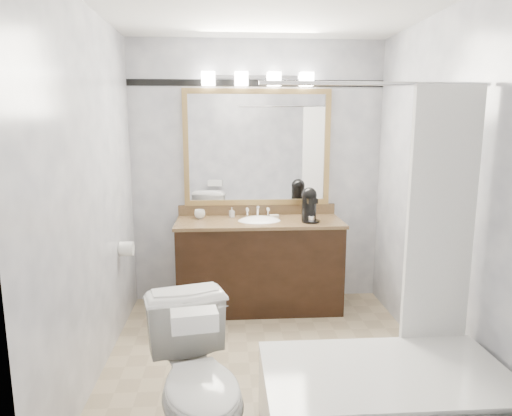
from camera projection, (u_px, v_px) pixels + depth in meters
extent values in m
cube|color=tan|center=(269.00, 362.00, 3.37)|extent=(2.40, 2.60, 0.01)
cube|color=white|center=(271.00, 0.00, 2.90)|extent=(2.40, 2.60, 0.01)
cube|color=silver|center=(257.00, 174.00, 4.41)|extent=(2.40, 0.01, 2.50)
cube|color=silver|center=(302.00, 245.00, 1.85)|extent=(2.40, 0.01, 2.50)
cube|color=silver|center=(91.00, 197.00, 3.05)|extent=(0.01, 2.60, 2.50)
cube|color=silver|center=(440.00, 193.00, 3.21)|extent=(0.01, 2.60, 2.50)
cube|color=black|center=(259.00, 266.00, 4.28)|extent=(1.50, 0.55, 0.82)
cube|color=#9A7549|center=(259.00, 222.00, 4.21)|extent=(1.53, 0.58, 0.03)
cube|color=#9A7549|center=(257.00, 210.00, 4.46)|extent=(1.53, 0.03, 0.10)
ellipsoid|color=white|center=(259.00, 224.00, 4.21)|extent=(0.44, 0.34, 0.14)
cube|color=tan|center=(257.00, 91.00, 4.24)|extent=(1.40, 0.04, 0.05)
cube|color=tan|center=(257.00, 202.00, 4.44)|extent=(1.40, 0.04, 0.05)
cube|color=tan|center=(186.00, 148.00, 4.30)|extent=(0.05, 0.04, 1.00)
cube|color=tan|center=(327.00, 148.00, 4.39)|extent=(0.05, 0.04, 1.00)
cube|color=white|center=(257.00, 148.00, 4.35)|extent=(1.30, 0.01, 1.00)
cube|color=silver|center=(257.00, 77.00, 4.21)|extent=(0.90, 0.05, 0.03)
cube|color=white|center=(208.00, 79.00, 4.14)|extent=(0.12, 0.12, 0.12)
cube|color=white|center=(241.00, 79.00, 4.16)|extent=(0.12, 0.12, 0.12)
cube|color=white|center=(274.00, 79.00, 4.18)|extent=(0.12, 0.12, 0.12)
cube|color=white|center=(306.00, 79.00, 4.20)|extent=(0.12, 0.12, 0.12)
cube|color=black|center=(257.00, 83.00, 4.24)|extent=(2.40, 0.01, 0.06)
cube|color=white|center=(384.00, 408.00, 2.46)|extent=(1.30, 0.72, 0.45)
cylinder|color=silver|center=(376.00, 84.00, 2.51)|extent=(1.30, 0.02, 0.02)
cube|color=white|center=(441.00, 220.00, 2.67)|extent=(0.40, 0.04, 1.55)
cylinder|color=white|center=(127.00, 249.00, 3.81)|extent=(0.11, 0.12, 0.12)
imported|color=white|center=(199.00, 385.00, 2.36)|extent=(0.65, 0.89, 0.81)
cube|color=white|center=(194.00, 320.00, 2.08)|extent=(0.23, 0.15, 0.09)
cylinder|color=black|center=(311.00, 221.00, 4.13)|extent=(0.16, 0.16, 0.02)
cylinder|color=black|center=(309.00, 208.00, 4.16)|extent=(0.13, 0.13, 0.23)
sphere|color=black|center=(309.00, 195.00, 4.14)|extent=(0.14, 0.14, 0.14)
cube|color=black|center=(312.00, 201.00, 4.07)|extent=(0.10, 0.10, 0.04)
cylinder|color=silver|center=(311.00, 219.00, 4.11)|extent=(0.05, 0.05, 0.05)
imported|color=white|center=(200.00, 215.00, 4.28)|extent=(0.12, 0.12, 0.08)
imported|color=white|center=(199.00, 214.00, 4.31)|extent=(0.10, 0.10, 0.08)
imported|color=white|center=(232.00, 212.00, 4.34)|extent=(0.05, 0.06, 0.09)
cube|color=beige|center=(274.00, 216.00, 4.33)|extent=(0.09, 0.06, 0.03)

